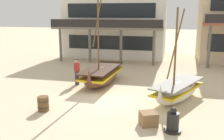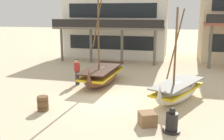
{
  "view_description": "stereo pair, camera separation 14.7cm",
  "coord_description": "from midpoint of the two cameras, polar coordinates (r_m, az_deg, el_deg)",
  "views": [
    {
      "loc": [
        3.29,
        -12.75,
        4.56
      ],
      "look_at": [
        0.0,
        1.0,
        1.4
      ],
      "focal_mm": 41.63,
      "sensor_mm": 36.0,
      "label": 1
    },
    {
      "loc": [
        3.43,
        -12.71,
        4.56
      ],
      "look_at": [
        0.0,
        1.0,
        1.4
      ],
      "focal_mm": 41.63,
      "sensor_mm": 36.0,
      "label": 2
    }
  ],
  "objects": [
    {
      "name": "fishing_boat_near_left",
      "position": [
        16.73,
        -1.97,
        -1.03
      ],
      "size": [
        1.95,
        4.68,
        6.18
      ],
      "color": "brown",
      "rests_on": "ground"
    },
    {
      "name": "capstan_winch",
      "position": [
        10.5,
        13.38,
        -11.15
      ],
      "size": [
        0.67,
        0.67,
        0.99
      ],
      "color": "black",
      "rests_on": "ground"
    },
    {
      "name": "fisherman_by_hull",
      "position": [
        16.7,
        -7.41,
        -0.4
      ],
      "size": [
        0.42,
        0.35,
        1.68
      ],
      "color": "#33333D",
      "rests_on": "ground"
    },
    {
      "name": "harbor_building_main",
      "position": [
        27.93,
        1.46,
        9.79
      ],
      "size": [
        10.55,
        8.15,
        6.37
      ],
      "color": "white",
      "rests_on": "ground"
    },
    {
      "name": "wooden_barrel",
      "position": [
        12.74,
        -14.63,
        -7.12
      ],
      "size": [
        0.56,
        0.56,
        0.7
      ],
      "color": "brown",
      "rests_on": "ground"
    },
    {
      "name": "ground_plane",
      "position": [
        13.93,
        -0.7,
        -6.5
      ],
      "size": [
        120.0,
        120.0,
        0.0
      ],
      "primitive_type": "plane",
      "color": "beige"
    },
    {
      "name": "cargo_crate",
      "position": [
        10.96,
        8.17,
        -10.54
      ],
      "size": [
        0.88,
        0.88,
        0.55
      ],
      "primitive_type": "cube",
      "rotation": [
        0.0,
        0.0,
        0.43
      ],
      "color": "olive",
      "rests_on": "ground"
    },
    {
      "name": "fishing_boat_centre_large",
      "position": [
        14.02,
        14.45,
        -4.37
      ],
      "size": [
        2.87,
        4.18,
        4.79
      ],
      "color": "silver",
      "rests_on": "ground"
    }
  ]
}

